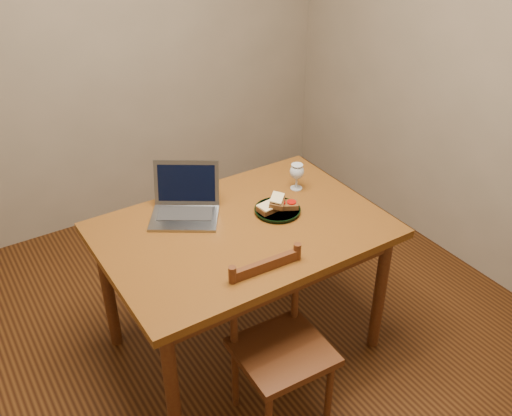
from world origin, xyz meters
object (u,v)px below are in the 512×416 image
milk_glass (297,177)px  chair (280,340)px  laptop (185,201)px  table (243,242)px  plate (277,210)px

milk_glass → chair: bearing=-130.2°
milk_glass → laptop: 0.59m
table → laptop: (-0.16, 0.26, 0.15)m
laptop → chair: bearing=-50.8°
plate → milk_glass: bearing=32.8°
table → chair: (-0.09, -0.45, -0.21)m
table → milk_glass: milk_glass is taller
plate → chair: bearing=-122.7°
milk_glass → laptop: bearing=169.8°
table → chair: size_ratio=3.15×
table → plate: 0.23m
table → chair: bearing=-101.6°
table → milk_glass: size_ratio=9.22×
plate → laptop: laptop is taller
table → chair: chair is taller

